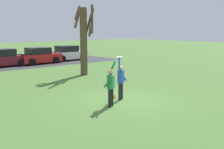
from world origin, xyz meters
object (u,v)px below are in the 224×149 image
at_px(person_catcher, 121,80).
at_px(frisbee_disc, 119,57).
at_px(parked_car_white, 68,54).
at_px(person_defender, 111,85).
at_px(parked_car_maroon, 3,58).
at_px(field_cone_orange, 113,95).
at_px(bare_tree_tall, 84,38).
at_px(parked_car_red, 39,56).

distance_m(person_catcher, frisbee_disc, 1.13).
relative_size(frisbee_disc, parked_car_white, 0.07).
relative_size(person_catcher, person_defender, 1.02).
bearing_deg(parked_car_white, parked_car_maroon, -176.91).
distance_m(parked_car_maroon, field_cone_orange, 15.52).
height_order(person_catcher, parked_car_maroon, person_catcher).
xyz_separation_m(bare_tree_tall, field_cone_orange, (-3.25, -6.79, -2.55)).
height_order(person_catcher, person_defender, person_catcher).
xyz_separation_m(person_defender, bare_tree_tall, (4.32, 7.85, 1.73)).
relative_size(parked_car_white, field_cone_orange, 12.88).
bearing_deg(parked_car_red, parked_car_maroon, 175.72).
bearing_deg(parked_car_maroon, bare_tree_tall, -73.32).
bearing_deg(person_catcher, field_cone_orange, -104.08).
xyz_separation_m(person_catcher, parked_car_red, (3.87, 15.73, -0.25)).
height_order(person_catcher, bare_tree_tall, bare_tree_tall).
distance_m(parked_car_maroon, bare_tree_tall, 9.34).
distance_m(parked_car_maroon, parked_car_red, 3.46).
bearing_deg(frisbee_disc, bare_tree_tall, 65.48).
bearing_deg(person_defender, parked_car_maroon, 56.97).
xyz_separation_m(person_catcher, field_cone_orange, (-0.11, 0.44, -0.82)).
distance_m(frisbee_disc, field_cone_orange, 2.01).
xyz_separation_m(person_defender, parked_car_maroon, (1.59, 16.56, -0.25)).
bearing_deg(parked_car_white, field_cone_orange, -116.48).
bearing_deg(person_defender, parked_car_white, 35.20).
bearing_deg(person_catcher, parked_car_white, -142.38).
bearing_deg(parked_car_red, person_catcher, -104.56).
bearing_deg(parked_car_white, person_defender, -118.00).
relative_size(frisbee_disc, field_cone_orange, 0.87).
height_order(parked_car_maroon, field_cone_orange, parked_car_maroon).
distance_m(parked_car_red, bare_tree_tall, 8.75).
bearing_deg(person_catcher, frisbee_disc, -0.00).
bearing_deg(person_catcher, parked_car_maroon, -119.02).
bearing_deg(parked_car_maroon, person_defender, -96.22).
bearing_deg(person_catcher, bare_tree_tall, -141.04).
bearing_deg(parked_car_maroon, frisbee_disc, -92.92).
bearing_deg(person_defender, frisbee_disc, -0.00).
distance_m(person_defender, frisbee_disc, 1.57).
height_order(frisbee_disc, parked_car_white, frisbee_disc).
relative_size(person_catcher, bare_tree_tall, 0.41).
bearing_deg(field_cone_orange, parked_car_red, 75.41).
xyz_separation_m(frisbee_disc, parked_car_maroon, (0.62, 16.05, -1.37)).
height_order(parked_car_red, field_cone_orange, parked_car_red).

